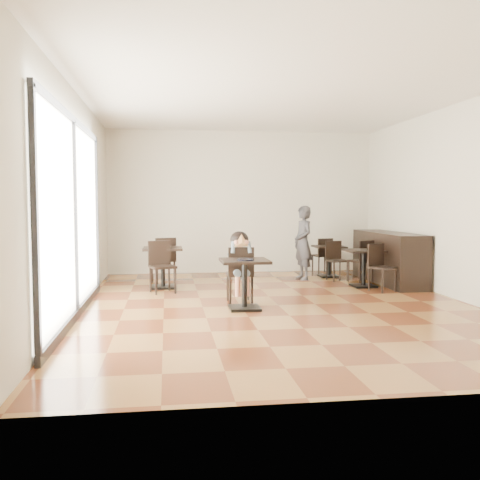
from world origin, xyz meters
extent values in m
cube|color=#925F2E|center=(0.00, 0.00, 0.00)|extent=(6.00, 8.00, 0.01)
cube|color=white|center=(0.00, 0.00, 3.20)|extent=(6.00, 8.00, 0.01)
cube|color=beige|center=(0.00, 4.00, 1.60)|extent=(6.00, 0.01, 3.20)
cube|color=beige|center=(0.00, -4.00, 1.60)|extent=(6.00, 0.01, 3.20)
cube|color=beige|center=(-3.00, 0.00, 1.60)|extent=(0.01, 8.00, 3.20)
cube|color=beige|center=(3.00, 0.00, 1.60)|extent=(0.01, 8.00, 3.20)
cube|color=white|center=(-2.97, -0.50, 1.40)|extent=(0.04, 4.50, 2.60)
cylinder|color=black|center=(-0.56, -0.35, 0.75)|extent=(0.25, 0.25, 0.02)
imported|color=#3B3B40|center=(1.08, 2.67, 0.76)|extent=(0.46, 0.61, 1.52)
cube|color=black|center=(2.65, 2.00, 0.50)|extent=(0.60, 2.40, 1.00)
camera|label=1|loc=(-1.70, -8.03, 1.58)|focal=40.00mm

